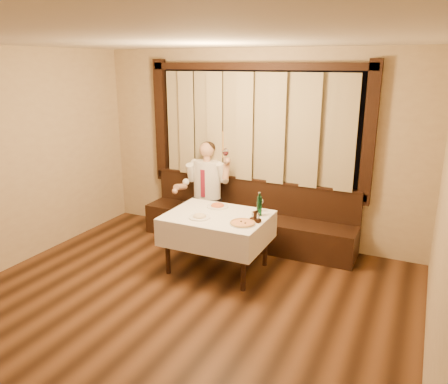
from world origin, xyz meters
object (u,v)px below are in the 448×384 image
at_px(pasta_cream, 199,215).
at_px(cruet_caddy, 255,218).
at_px(pasta_red, 218,204).
at_px(pizza, 243,223).
at_px(banquette, 248,222).
at_px(dining_table, 217,222).
at_px(seated_man, 205,184).
at_px(green_bottle, 259,206).

height_order(pasta_cream, cruet_caddy, cruet_caddy).
bearing_deg(pasta_cream, pasta_red, 88.26).
distance_m(pizza, pasta_cream, 0.57).
xyz_separation_m(banquette, cruet_caddy, (0.53, -1.06, 0.50)).
relative_size(dining_table, seated_man, 0.86).
xyz_separation_m(dining_table, pasta_cream, (-0.14, -0.20, 0.14)).
xyz_separation_m(banquette, pasta_cream, (-0.14, -1.23, 0.48)).
relative_size(banquette, pizza, 10.01).
xyz_separation_m(pasta_red, cruet_caddy, (0.66, -0.31, 0.01)).
relative_size(green_bottle, seated_man, 0.21).
bearing_deg(cruet_caddy, dining_table, -167.21).
xyz_separation_m(pizza, pasta_red, (-0.55, 0.45, 0.03)).
height_order(dining_table, pizza, pizza).
xyz_separation_m(pizza, cruet_caddy, (0.11, 0.14, 0.04)).
xyz_separation_m(banquette, seated_man, (-0.66, -0.09, 0.54)).
distance_m(pasta_cream, seated_man, 1.25).
height_order(pizza, pasta_red, pasta_red).
xyz_separation_m(dining_table, green_bottle, (0.49, 0.19, 0.24)).
relative_size(banquette, pasta_cream, 11.91).
bearing_deg(green_bottle, seated_man, 147.26).
xyz_separation_m(green_bottle, cruet_caddy, (0.04, -0.23, -0.08)).
height_order(green_bottle, seated_man, seated_man).
xyz_separation_m(pasta_red, seated_man, (-0.53, 0.66, 0.05)).
bearing_deg(pizza, banquette, 109.42).
relative_size(pasta_red, cruet_caddy, 2.00).
bearing_deg(seated_man, pasta_cream, -65.51).
height_order(banquette, dining_table, banquette).
bearing_deg(seated_man, green_bottle, -32.74).
height_order(banquette, green_bottle, green_bottle).
height_order(dining_table, cruet_caddy, cruet_caddy).
bearing_deg(pasta_red, pasta_cream, -91.74).
bearing_deg(pasta_red, pizza, -39.15).
distance_m(pasta_cream, cruet_caddy, 0.69).
distance_m(green_bottle, cruet_caddy, 0.24).
distance_m(banquette, pasta_red, 0.90).
distance_m(pizza, pasta_red, 0.71).
relative_size(banquette, pasta_red, 11.09).
xyz_separation_m(banquette, pizza, (0.42, -1.20, 0.46)).
height_order(pasta_red, seated_man, seated_man).
relative_size(pasta_red, pasta_cream, 1.07).
distance_m(dining_table, pasta_red, 0.33).
bearing_deg(banquette, pasta_red, -99.72).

